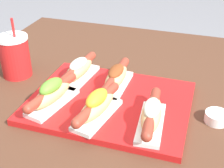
# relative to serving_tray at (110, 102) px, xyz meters

# --- Properties ---
(serving_tray) EXTENTS (0.44, 0.34, 0.02)m
(serving_tray) POSITION_rel_serving_tray_xyz_m (0.00, 0.00, 0.00)
(serving_tray) COLOR red
(serving_tray) RESTS_ON patio_table
(hot_dog_0) EXTENTS (0.09, 0.21, 0.08)m
(hot_dog_0) POSITION_rel_serving_tray_xyz_m (-0.14, -0.07, 0.04)
(hot_dog_0) COLOR white
(hot_dog_0) RESTS_ON serving_tray
(hot_dog_1) EXTENTS (0.09, 0.21, 0.08)m
(hot_dog_1) POSITION_rel_serving_tray_xyz_m (-0.01, -0.09, 0.04)
(hot_dog_1) COLOR white
(hot_dog_1) RESTS_ON serving_tray
(hot_dog_2) EXTENTS (0.07, 0.21, 0.07)m
(hot_dog_2) POSITION_rel_serving_tray_xyz_m (0.13, -0.08, 0.04)
(hot_dog_2) COLOR white
(hot_dog_2) RESTS_ON serving_tray
(hot_dog_3) EXTENTS (0.08, 0.21, 0.07)m
(hot_dog_3) POSITION_rel_serving_tray_xyz_m (-0.13, 0.08, 0.04)
(hot_dog_3) COLOR white
(hot_dog_3) RESTS_ON serving_tray
(hot_dog_4) EXTENTS (0.06, 0.21, 0.07)m
(hot_dog_4) POSITION_rel_serving_tray_xyz_m (-0.00, 0.07, 0.04)
(hot_dog_4) COLOR white
(hot_dog_4) RESTS_ON serving_tray
(sauce_bowl) EXTENTS (0.06, 0.06, 0.03)m
(sauce_bowl) POSITION_rel_serving_tray_xyz_m (0.29, 0.01, 0.01)
(sauce_bowl) COLOR white
(sauce_bowl) RESTS_ON patio_table
(drink_cup) EXTENTS (0.10, 0.10, 0.20)m
(drink_cup) POSITION_rel_serving_tray_xyz_m (-0.35, 0.07, 0.06)
(drink_cup) COLOR red
(drink_cup) RESTS_ON patio_table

